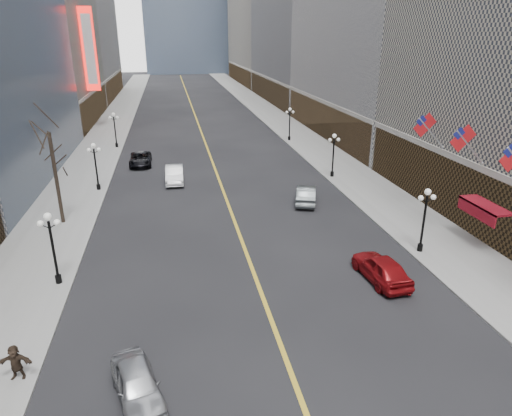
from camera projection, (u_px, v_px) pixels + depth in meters
name	position (u px, v px, depth m)	size (l,w,h in m)	color
sidewalk_east	(297.00, 134.00, 68.65)	(6.00, 230.00, 0.15)	gray
sidewalk_west	(104.00, 142.00, 63.84)	(6.00, 230.00, 0.15)	gray
lane_line	(199.00, 126.00, 75.45)	(0.25, 200.00, 0.02)	gold
streetlamp_east_1	(425.00, 214.00, 30.53)	(1.26, 0.44, 4.52)	black
streetlamp_east_2	(334.00, 151.00, 47.06)	(1.26, 0.44, 4.52)	black
streetlamp_east_3	(290.00, 120.00, 63.59)	(1.26, 0.44, 4.52)	black
streetlamp_west_1	(52.00, 241.00, 26.47)	(1.26, 0.44, 4.52)	black
streetlamp_west_2	(95.00, 162.00, 43.00)	(1.26, 0.44, 4.52)	black
streetlamp_west_3	(115.00, 126.00, 59.53)	(1.26, 0.44, 4.52)	black
flag_4	(465.00, 141.00, 31.40)	(2.87, 0.12, 2.87)	#B2B2B7
flag_5	(427.00, 127.00, 35.99)	(2.87, 0.12, 2.87)	#B2B2B7
awning_c	(483.00, 207.00, 31.20)	(1.40, 4.00, 0.93)	maroon
theatre_marquee	(89.00, 50.00, 68.45)	(2.00, 0.55, 12.00)	red
tree_west_far	(51.00, 147.00, 34.17)	(3.60, 3.60, 7.92)	#2D231C
car_nb_near	(137.00, 384.00, 18.68)	(1.70, 4.23, 1.44)	#9FA1A6
car_nb_mid	(174.00, 174.00, 46.33)	(1.74, 4.98, 1.64)	silver
car_nb_far	(140.00, 159.00, 52.41)	(2.40, 5.20, 1.45)	black
car_sb_mid	(381.00, 268.00, 27.75)	(1.95, 4.85, 1.65)	maroon
car_sb_far	(306.00, 194.00, 40.64)	(1.66, 4.77, 1.57)	#575E60
ped_west_far	(15.00, 362.00, 19.58)	(1.52, 0.44, 1.64)	#2E2319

